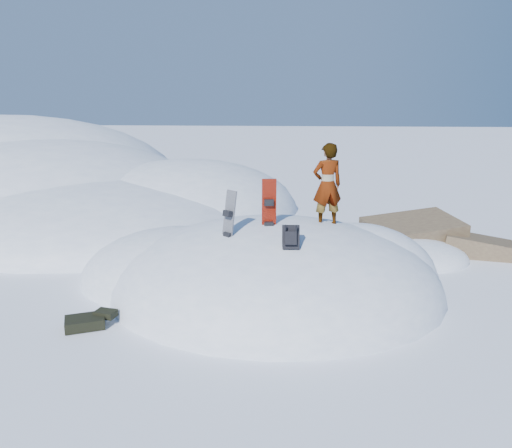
# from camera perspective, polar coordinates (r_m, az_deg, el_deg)

# --- Properties ---
(ground) EXTENTS (120.00, 120.00, 0.00)m
(ground) POSITION_cam_1_polar(r_m,az_deg,el_deg) (10.73, 2.18, -7.51)
(ground) COLOR white
(ground) RESTS_ON ground
(snow_mound) EXTENTS (8.00, 6.00, 3.00)m
(snow_mound) POSITION_cam_1_polar(r_m,az_deg,el_deg) (10.96, 1.32, -7.02)
(snow_mound) COLOR white
(snow_mound) RESTS_ON ground
(snow_ridge) EXTENTS (21.50, 18.50, 6.40)m
(snow_ridge) POSITION_cam_1_polar(r_m,az_deg,el_deg) (22.90, -23.85, 3.10)
(snow_ridge) COLOR white
(snow_ridge) RESTS_ON ground
(rock_outcrop) EXTENTS (4.68, 4.41, 1.68)m
(rock_outcrop) POSITION_cam_1_polar(r_m,az_deg,el_deg) (13.97, 18.13, -2.92)
(rock_outcrop) COLOR brown
(rock_outcrop) RESTS_ON ground
(snowboard_red) EXTENTS (0.29, 0.18, 1.55)m
(snowboard_red) POSITION_cam_1_polar(r_m,az_deg,el_deg) (10.01, 1.49, 0.92)
(snowboard_red) COLOR #B91D09
(snowboard_red) RESTS_ON snow_mound
(snowboard_dark) EXTENTS (0.37, 0.37, 1.42)m
(snowboard_dark) POSITION_cam_1_polar(r_m,az_deg,el_deg) (9.61, -3.23, -0.30)
(snowboard_dark) COLOR black
(snowboard_dark) RESTS_ON snow_mound
(backpack) EXTENTS (0.33, 0.37, 0.51)m
(backpack) POSITION_cam_1_polar(r_m,az_deg,el_deg) (9.03, 3.99, -1.49)
(backpack) COLOR black
(backpack) RESTS_ON snow_mound
(gear_pile) EXTENTS (0.91, 0.72, 0.24)m
(gear_pile) POSITION_cam_1_polar(r_m,az_deg,el_deg) (9.54, -18.61, -10.45)
(gear_pile) COLOR black
(gear_pile) RESTS_ON ground
(person) EXTENTS (0.74, 0.60, 1.75)m
(person) POSITION_cam_1_polar(r_m,az_deg,el_deg) (10.48, 8.14, 4.42)
(person) COLOR slate
(person) RESTS_ON snow_mound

